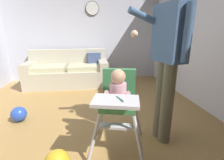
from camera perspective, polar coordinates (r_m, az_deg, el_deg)
ground at (r=2.35m, az=-9.40°, el=-17.96°), size 5.61×6.82×0.10m
wall_far at (r=4.59m, az=-9.59°, el=16.81°), size 4.81×0.06×2.66m
wall_right at (r=2.97m, az=34.12°, el=14.85°), size 0.06×5.82×2.66m
couch at (r=4.21m, az=-15.06°, el=2.87°), size 1.94×0.86×0.86m
high_chair at (r=1.70m, az=2.17°, el=-5.59°), size 0.73×0.82×0.92m
adult_standing at (r=1.88m, az=18.92°, el=6.96°), size 0.57×0.50×1.73m
toy_ball at (r=2.80m, az=-29.91°, el=-10.34°), size 0.22×0.22×0.22m
wall_clock at (r=4.59m, az=-6.94°, el=23.72°), size 0.35×0.04×0.35m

